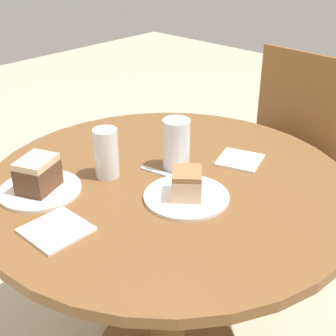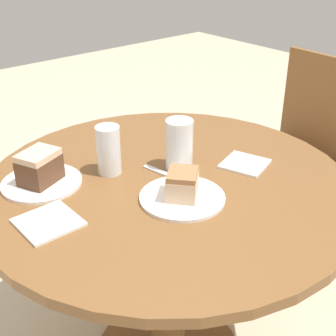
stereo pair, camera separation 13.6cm
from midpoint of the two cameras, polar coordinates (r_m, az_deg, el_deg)
table at (r=1.47m, az=2.66°, el=-7.45°), size 1.09×1.09×0.74m
chair at (r=2.22m, az=17.70°, el=1.52°), size 0.49×0.43×0.91m
plate_near at (r=1.29m, az=4.77°, el=-3.70°), size 0.24×0.24×0.01m
plate_far at (r=1.39m, az=-12.46°, el=-1.83°), size 0.23×0.23×0.01m
cake_slice_near at (r=1.27m, az=4.85°, el=-2.06°), size 0.12×0.12×0.08m
cake_slice_far at (r=1.36m, az=-12.68°, el=0.05°), size 0.12×0.14×0.09m
glass_lemonade at (r=1.42m, az=4.13°, el=2.48°), size 0.08×0.08×0.16m
glass_water at (r=1.39m, az=-4.48°, el=1.75°), size 0.07×0.07×0.15m
napkin_stack at (r=1.21m, az=-11.29°, el=-6.61°), size 0.14×0.14×0.01m
fork at (r=1.40m, az=2.56°, el=-0.85°), size 0.17×0.05×0.00m
napkin_side at (r=1.49m, az=11.94°, el=0.43°), size 0.16×0.16×0.01m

